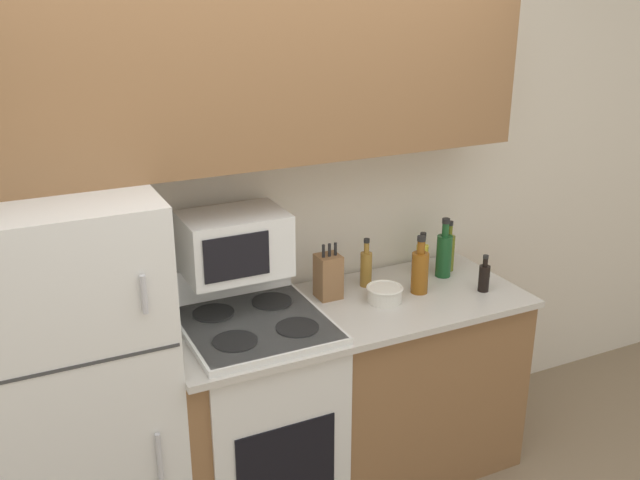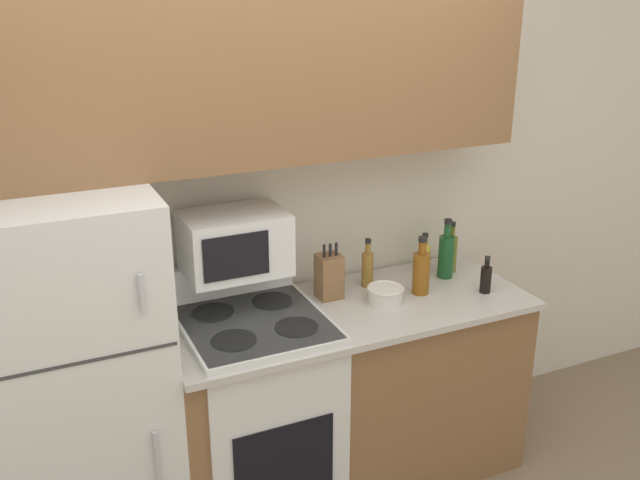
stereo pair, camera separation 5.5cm
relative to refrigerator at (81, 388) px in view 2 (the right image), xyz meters
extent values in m
cube|color=beige|center=(0.84, 0.36, 0.48)|extent=(8.00, 0.05, 2.55)
cube|color=brown|center=(1.17, 0.00, -0.35)|extent=(1.68, 0.64, 0.90)
cube|color=#BCB7AD|center=(1.17, -0.02, 0.11)|extent=(1.68, 0.68, 0.03)
cube|color=silver|center=(0.00, 0.00, 0.00)|extent=(0.67, 0.65, 1.60)
cube|color=#383838|center=(0.00, -0.32, 0.29)|extent=(0.65, 0.01, 0.01)
cylinder|color=#B7B7BC|center=(0.21, -0.34, 0.51)|extent=(0.02, 0.02, 0.14)
cylinder|color=#B7B7BC|center=(0.21, -0.34, -0.16)|extent=(0.02, 0.02, 0.22)
cube|color=brown|center=(0.84, 0.16, 1.16)|extent=(2.34, 0.34, 0.73)
cube|color=silver|center=(0.72, -0.02, -0.32)|extent=(0.60, 0.64, 0.95)
cube|color=black|center=(0.72, -0.34, -0.34)|extent=(0.43, 0.01, 0.34)
cube|color=#2D2D2D|center=(0.72, -0.02, 0.15)|extent=(0.58, 0.61, 0.01)
cube|color=silver|center=(0.72, 0.29, 0.23)|extent=(0.58, 0.06, 0.16)
cylinder|color=black|center=(0.59, -0.16, 0.16)|extent=(0.18, 0.18, 0.01)
cylinder|color=black|center=(0.86, -0.16, 0.16)|extent=(0.18, 0.18, 0.01)
cylinder|color=black|center=(0.59, 0.12, 0.16)|extent=(0.18, 0.18, 0.01)
cylinder|color=black|center=(0.86, 0.12, 0.16)|extent=(0.18, 0.18, 0.01)
cube|color=silver|center=(0.70, 0.14, 0.45)|extent=(0.44, 0.31, 0.27)
cube|color=black|center=(0.66, -0.01, 0.45)|extent=(0.28, 0.01, 0.19)
cube|color=brown|center=(1.14, 0.11, 0.23)|extent=(0.11, 0.11, 0.21)
cylinder|color=black|center=(1.11, 0.10, 0.36)|extent=(0.01, 0.01, 0.06)
cylinder|color=black|center=(1.14, 0.10, 0.36)|extent=(0.01, 0.01, 0.06)
cylinder|color=black|center=(1.17, 0.10, 0.36)|extent=(0.01, 0.01, 0.06)
cylinder|color=silver|center=(1.35, -0.04, 0.16)|extent=(0.16, 0.16, 0.07)
torus|color=silver|center=(1.35, -0.04, 0.19)|extent=(0.17, 0.17, 0.01)
cylinder|color=olive|center=(1.36, 0.15, 0.21)|extent=(0.06, 0.06, 0.17)
cylinder|color=olive|center=(1.36, 0.15, 0.32)|extent=(0.03, 0.03, 0.05)
cylinder|color=black|center=(1.36, 0.15, 0.36)|extent=(0.03, 0.03, 0.02)
cylinder|color=#5B6619|center=(1.82, 0.14, 0.22)|extent=(0.06, 0.06, 0.18)
cylinder|color=#5B6619|center=(1.82, 0.14, 0.34)|extent=(0.03, 0.03, 0.06)
cylinder|color=black|center=(1.82, 0.14, 0.38)|extent=(0.03, 0.03, 0.02)
cylinder|color=gold|center=(1.67, 0.15, 0.20)|extent=(0.06, 0.06, 0.15)
cylinder|color=gold|center=(1.67, 0.15, 0.31)|extent=(0.03, 0.03, 0.05)
cylinder|color=black|center=(1.67, 0.15, 0.34)|extent=(0.03, 0.03, 0.02)
cylinder|color=#194C23|center=(1.76, 0.09, 0.23)|extent=(0.08, 0.08, 0.21)
cylinder|color=#194C23|center=(1.76, 0.09, 0.37)|extent=(0.03, 0.03, 0.07)
cylinder|color=black|center=(1.76, 0.09, 0.42)|extent=(0.04, 0.04, 0.02)
cylinder|color=black|center=(1.83, -0.14, 0.19)|extent=(0.05, 0.05, 0.13)
cylinder|color=black|center=(1.83, -0.14, 0.27)|extent=(0.02, 0.02, 0.04)
cylinder|color=black|center=(1.83, -0.14, 0.30)|extent=(0.03, 0.03, 0.01)
cylinder|color=brown|center=(1.55, -0.02, 0.23)|extent=(0.08, 0.08, 0.20)
cylinder|color=brown|center=(1.55, -0.02, 0.35)|extent=(0.04, 0.04, 0.06)
cylinder|color=black|center=(1.55, -0.02, 0.40)|extent=(0.04, 0.04, 0.02)
camera|label=1|loc=(-0.21, -2.57, 1.52)|focal=40.00mm
camera|label=2|loc=(-0.16, -2.60, 1.52)|focal=40.00mm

